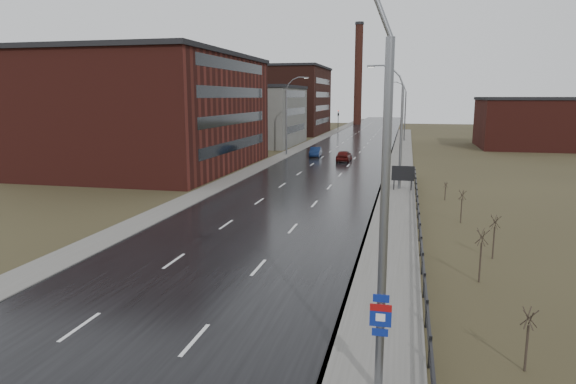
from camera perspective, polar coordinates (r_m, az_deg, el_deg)
The scene contains 24 objects.
road at distance 72.77m, azimuth 5.61°, elevation 3.79°, with size 14.00×300.00×0.06m, color black.
sidewalk_right at distance 47.43m, azimuth 11.97°, elevation 0.08°, with size 3.20×180.00×0.18m, color #595651.
curb_right at distance 47.48m, azimuth 10.14°, elevation 0.15°, with size 0.16×180.00×0.18m, color slate.
sidewalk_left at distance 74.26m, azimuth -0.69°, elevation 4.00°, with size 2.40×260.00×0.12m, color #595651.
warehouse_near at distance 64.29m, azimuth -15.26°, elevation 8.61°, with size 22.44×28.56×13.50m.
warehouse_mid at distance 93.79m, azimuth -3.94°, elevation 8.52°, with size 16.32×20.40×10.50m.
warehouse_far at distance 123.96m, azimuth -2.10°, elevation 10.18°, with size 26.52×24.48×15.50m.
building_right at distance 96.09m, azimuth 25.84°, elevation 6.96°, with size 18.36×16.32×8.50m.
smokestack at distance 162.55m, azimuth 7.82°, elevation 12.90°, with size 2.70×2.70×30.70m.
streetlight_main at distance 13.91m, azimuth 9.40°, elevation 0.27°, with size 3.91×0.29×12.11m.
streetlight_right_mid at distance 47.76m, azimuth 12.14°, elevation 7.10°, with size 3.36×0.28×11.35m.
streetlight_left at distance 75.66m, azimuth 0.04°, elevation 8.51°, with size 3.36×0.28×11.35m.
streetlight_right_far at distance 101.71m, azimuth 12.73°, elevation 8.77°, with size 3.36×0.28×11.35m.
guardrail at distance 31.00m, azimuth 14.49°, elevation -4.37°, with size 0.10×53.05×1.10m.
shrub_b at distance 18.20m, azimuth 25.06°, elevation -14.50°, with size 0.50×0.52×2.09m.
shrub_c at distance 25.44m, azimuth 20.63°, elevation -6.48°, with size 0.60×0.64×2.56m.
shrub_d at distance 29.30m, azimuth 21.92°, elevation -4.55°, with size 0.56×0.60×2.38m.
shrub_e at distance 36.86m, azimuth 18.73°, elevation -1.45°, with size 0.54×0.57×2.28m.
shrub_f at distance 44.67m, azimuth 17.08°, elevation 0.14°, with size 0.37×0.39×1.54m.
billboard at distance 47.41m, azimuth 12.65°, elevation 1.94°, with size 2.01×0.17×2.39m.
traffic_light_left at distance 132.87m, azimuth 5.61°, elevation 8.79°, with size 0.58×2.73×5.30m.
traffic_light_right at distance 131.74m, azimuth 12.60°, elevation 8.58°, with size 0.58×2.73×5.30m.
car_near at distance 73.67m, azimuth 3.07°, elevation 4.42°, with size 1.46×4.17×1.38m, color #0C1B3E.
car_far at distance 68.82m, azimuth 6.24°, elevation 4.00°, with size 1.78×4.42×1.51m, color #450C0B.
Camera 1 is at (9.31, -11.68, 8.50)m, focal length 32.00 mm.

